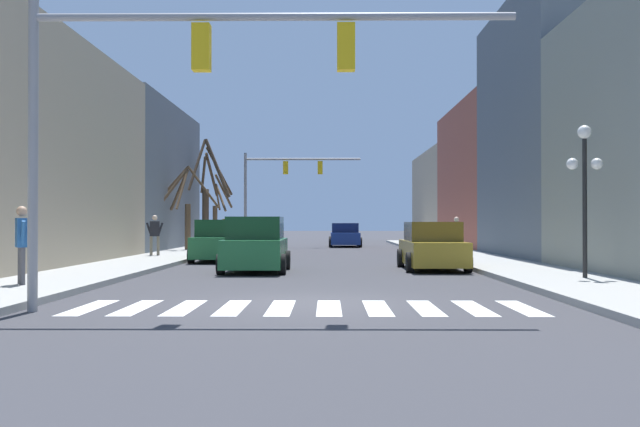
# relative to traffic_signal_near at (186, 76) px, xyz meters

# --- Properties ---
(ground_plane) EXTENTS (240.00, 240.00, 0.00)m
(ground_plane) POSITION_rel_traffic_signal_near_xyz_m (2.12, 1.48, -4.23)
(ground_plane) COLOR #38383D
(sidewalk_right) EXTENTS (2.93, 90.00, 0.15)m
(sidewalk_right) POSITION_rel_traffic_signal_near_xyz_m (8.70, 1.48, -4.15)
(sidewalk_right) COLOR #9E9E99
(sidewalk_right) RESTS_ON ground_plane
(building_row_left) EXTENTS (6.00, 40.47, 8.11)m
(building_row_left) POSITION_rel_traffic_signal_near_xyz_m (-8.92, 15.82, -0.22)
(building_row_left) COLOR tan
(building_row_left) RESTS_ON ground_plane
(building_row_right) EXTENTS (6.00, 58.53, 11.20)m
(building_row_right) POSITION_rel_traffic_signal_near_xyz_m (13.16, 22.55, 0.42)
(building_row_right) COLOR tan
(building_row_right) RESTS_ON ground_plane
(crosswalk_stripes) EXTENTS (8.55, 2.60, 0.01)m
(crosswalk_stripes) POSITION_rel_traffic_signal_near_xyz_m (2.12, 0.64, -4.22)
(crosswalk_stripes) COLOR white
(crosswalk_stripes) RESTS_ON ground_plane
(traffic_signal_near) EXTENTS (8.73, 0.28, 5.68)m
(traffic_signal_near) POSITION_rel_traffic_signal_near_xyz_m (0.00, 0.00, 0.00)
(traffic_signal_near) COLOR gray
(traffic_signal_near) RESTS_ON ground_plane
(traffic_signal_far) EXTENTS (7.49, 0.28, 6.05)m
(traffic_signal_far) POSITION_rel_traffic_signal_near_xyz_m (-0.52, 34.62, 0.21)
(traffic_signal_far) COLOR gray
(traffic_signal_far) RESTS_ON ground_plane
(street_lamp_right_corner) EXTENTS (0.95, 0.36, 4.00)m
(street_lamp_right_corner) POSITION_rel_traffic_signal_near_xyz_m (9.28, 6.28, -1.24)
(street_lamp_right_corner) COLOR black
(street_lamp_right_corner) RESTS_ON sidewalk_right
(car_driving_away_lane) EXTENTS (2.00, 4.24, 1.70)m
(car_driving_away_lane) POSITION_rel_traffic_signal_near_xyz_m (-1.87, 16.96, -3.44)
(car_driving_away_lane) COLOR #236B38
(car_driving_away_lane) RESTS_ON ground_plane
(car_parked_left_near) EXTENTS (2.19, 4.28, 1.76)m
(car_parked_left_near) POSITION_rel_traffic_signal_near_xyz_m (-1.77, 24.67, -3.41)
(car_parked_left_near) COLOR #A38423
(car_parked_left_near) RESTS_ON ground_plane
(car_parked_left_mid) EXTENTS (2.10, 4.12, 1.77)m
(car_parked_left_mid) POSITION_rel_traffic_signal_near_xyz_m (0.23, 10.67, -3.41)
(car_parked_left_mid) COLOR #236B38
(car_parked_left_mid) RESTS_ON ground_plane
(car_parked_right_mid) EXTENTS (2.09, 4.88, 1.53)m
(car_parked_right_mid) POSITION_rel_traffic_signal_near_xyz_m (3.67, 35.38, -3.50)
(car_parked_right_mid) COLOR navy
(car_parked_right_mid) RESTS_ON ground_plane
(car_parked_right_far) EXTENTS (2.07, 4.74, 1.61)m
(car_parked_right_far) POSITION_rel_traffic_signal_near_xyz_m (6.08, 11.90, -3.47)
(car_parked_right_far) COLOR #A38423
(car_parked_right_far) RESTS_ON ground_plane
(pedestrian_crossing_street) EXTENTS (0.47, 0.73, 1.83)m
(pedestrian_crossing_street) POSITION_rel_traffic_signal_near_xyz_m (-4.60, 4.02, -3.00)
(pedestrian_crossing_street) COLOR #4C4C51
(pedestrian_crossing_street) RESTS_ON sidewalk_left
(pedestrian_on_right_sidewalk) EXTENTS (0.76, 0.28, 1.76)m
(pedestrian_on_right_sidewalk) POSITION_rel_traffic_signal_near_xyz_m (-5.01, 19.22, -3.04)
(pedestrian_on_right_sidewalk) COLOR #7A705B
(pedestrian_on_right_sidewalk) RESTS_ON sidewalk_left
(pedestrian_on_left_sidewalk) EXTENTS (0.43, 0.67, 1.68)m
(pedestrian_on_left_sidewalk) POSITION_rel_traffic_signal_near_xyz_m (8.17, 19.29, -3.08)
(pedestrian_on_left_sidewalk) COLOR black
(pedestrian_on_left_sidewalk) RESTS_ON sidewalk_right
(street_tree_left_mid) EXTENTS (1.12, 2.55, 4.47)m
(street_tree_left_mid) POSITION_rel_traffic_signal_near_xyz_m (-4.32, 33.11, -2.12)
(street_tree_left_mid) COLOR brown
(street_tree_left_mid) RESTS_ON sidewalk_left
(street_tree_left_far) EXTENTS (3.62, 2.41, 4.46)m
(street_tree_left_far) POSITION_rel_traffic_signal_near_xyz_m (-5.06, 26.06, -1.76)
(street_tree_left_far) COLOR brown
(street_tree_left_far) RESTS_ON sidewalk_left
(street_tree_right_far) EXTENTS (2.41, 4.13, 6.62)m
(street_tree_right_far) POSITION_rel_traffic_signal_near_xyz_m (-4.85, 32.82, -0.92)
(street_tree_right_far) COLOR #473828
(street_tree_right_far) RESTS_ON sidewalk_left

